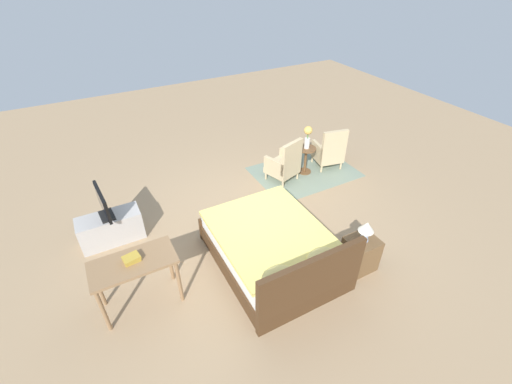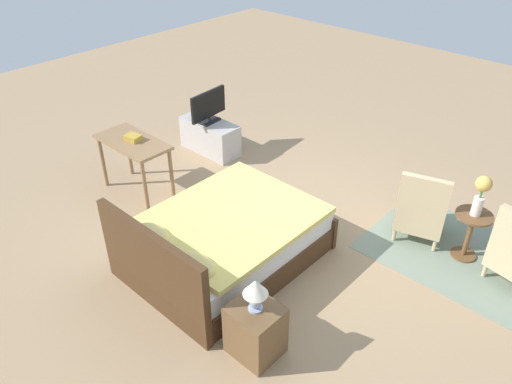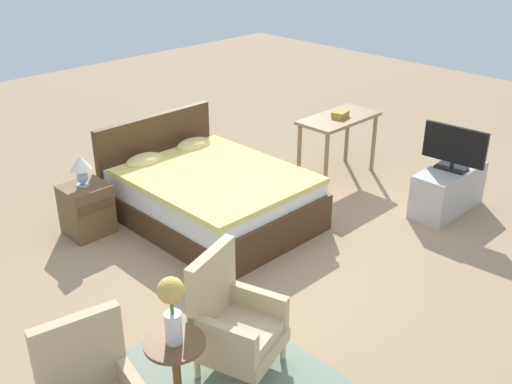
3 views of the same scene
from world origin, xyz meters
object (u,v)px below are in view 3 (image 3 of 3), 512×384
at_px(armchair_by_window_right, 233,323).
at_px(side_table, 176,368).
at_px(tv_stand, 448,190).
at_px(flower_vase, 172,304).
at_px(table_lamp, 81,166).
at_px(vanity_desk, 339,126).
at_px(tv_flatscreen, 454,148).
at_px(book_stack, 340,114).
at_px(nightstand, 87,209).
at_px(bed, 209,194).

distance_m(armchair_by_window_right, side_table, 0.56).
distance_m(side_table, tv_stand, 3.96).
distance_m(flower_vase, table_lamp, 2.72).
distance_m(flower_vase, vanity_desk, 4.18).
height_order(tv_flatscreen, book_stack, tv_flatscreen).
height_order(side_table, nightstand, side_table).
xyz_separation_m(armchair_by_window_right, book_stack, (3.25, 1.62, 0.43)).
height_order(bed, side_table, bed).
bearing_deg(nightstand, tv_stand, -36.90).
distance_m(bed, table_lamp, 1.35).
height_order(tv_stand, book_stack, book_stack).
bearing_deg(tv_flatscreen, armchair_by_window_right, -176.79).
distance_m(side_table, nightstand, 2.72).
bearing_deg(side_table, table_lamp, 72.01).
distance_m(nightstand, table_lamp, 0.48).
xyz_separation_m(armchair_by_window_right, nightstand, (0.28, 2.52, -0.11)).
relative_size(flower_vase, vanity_desk, 0.46).
bearing_deg(table_lamp, vanity_desk, -16.61).
xyz_separation_m(bed, armchair_by_window_right, (-1.37, -1.87, 0.08)).
height_order(nightstand, vanity_desk, vanity_desk).
relative_size(armchair_by_window_right, tv_flatscreen, 1.33).
bearing_deg(nightstand, side_table, -108.00).
height_order(side_table, book_stack, book_stack).
distance_m(nightstand, book_stack, 3.15).
height_order(bed, nightstand, bed).
bearing_deg(vanity_desk, tv_flatscreen, -84.49).
relative_size(tv_stand, book_stack, 4.35).
xyz_separation_m(armchair_by_window_right, side_table, (-0.56, -0.06, -0.02)).
distance_m(bed, vanity_desk, 1.93).
bearing_deg(book_stack, armchair_by_window_right, -153.46).
distance_m(bed, flower_vase, 2.78).
xyz_separation_m(armchair_by_window_right, flower_vase, (-0.56, -0.06, 0.49)).
bearing_deg(flower_vase, side_table, 180.00).
distance_m(armchair_by_window_right, book_stack, 3.66).
xyz_separation_m(armchair_by_window_right, tv_flatscreen, (3.39, 0.19, 0.36)).
height_order(armchair_by_window_right, flower_vase, flower_vase).
relative_size(table_lamp, book_stack, 1.50).
bearing_deg(flower_vase, tv_flatscreen, 3.61).
bearing_deg(table_lamp, tv_flatscreen, -36.89).
bearing_deg(table_lamp, nightstand, -90.00).
xyz_separation_m(flower_vase, tv_flatscreen, (3.95, 0.25, -0.13)).
xyz_separation_m(side_table, tv_stand, (3.95, 0.25, -0.11)).
xyz_separation_m(bed, tv_flatscreen, (2.03, -1.68, 0.44)).
height_order(tv_stand, vanity_desk, vanity_desk).
xyz_separation_m(tv_flatscreen, book_stack, (-0.14, 1.43, 0.07)).
height_order(bed, armchair_by_window_right, bed).
relative_size(armchair_by_window_right, book_stack, 4.17).
relative_size(table_lamp, tv_flatscreen, 0.48).
bearing_deg(armchair_by_window_right, vanity_desk, 26.74).
xyz_separation_m(nightstand, tv_flatscreen, (3.11, -2.33, 0.47)).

